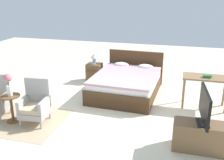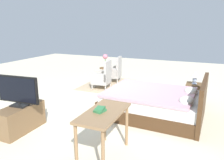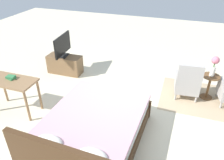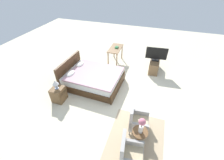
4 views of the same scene
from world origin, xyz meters
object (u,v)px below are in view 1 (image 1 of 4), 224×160
nightstand (94,72)px  table_lamp (94,57)px  bed (127,83)px  armchair_by_window_right (35,105)px  tv_flatscreen (205,107)px  side_table (11,105)px  tv_stand (201,137)px  book_stack (207,76)px  vanity_desk (205,81)px  flower_vase (8,82)px

nightstand → table_lamp: bearing=90.0°
bed → armchair_by_window_right: (-1.53, -2.08, 0.08)m
bed → tv_flatscreen: (1.81, -2.26, 0.53)m
side_table → nightstand: size_ratio=1.09×
tv_flatscreen → tv_stand: bearing=-175.3°
book_stack → table_lamp: bearing=159.4°
side_table → vanity_desk: size_ratio=0.57×
side_table → book_stack: 4.39m
nightstand → book_stack: bearing=-20.6°
nightstand → book_stack: size_ratio=2.79×
table_lamp → vanity_desk: 3.33m
bed → side_table: bed is taller
armchair_by_window_right → flower_vase: size_ratio=1.93×
tv_flatscreen → vanity_desk: (0.14, 1.88, -0.18)m
flower_vase → table_lamp: flower_vase is taller
armchair_by_window_right → book_stack: armchair_by_window_right is taller
bed → book_stack: (1.97, -0.43, 0.50)m
armchair_by_window_right → book_stack: (3.50, 1.64, 0.42)m
side_table → table_lamp: size_ratio=1.81×
armchair_by_window_right → flower_vase: flower_vase is taller
vanity_desk → side_table: bearing=-155.1°
tv_flatscreen → book_stack: bearing=84.8°
bed → nightstand: bearing=147.6°
flower_vase → nightstand: size_ratio=0.87×
bed → book_stack: bearing=-12.3°
armchair_by_window_right → table_lamp: size_ratio=2.79×
nightstand → vanity_desk: (3.13, -1.13, 0.38)m
bed → vanity_desk: 2.02m
side_table → flower_vase: (0.00, 0.00, 0.52)m
tv_stand → side_table: bearing=179.3°
flower_vase → vanity_desk: bearing=24.9°
flower_vase → table_lamp: (0.83, 2.97, -0.13)m
bed → side_table: (-2.01, -2.22, 0.08)m
bed → tv_stand: bearing=-51.4°
side_table → nightstand: bearing=74.4°
armchair_by_window_right → nightstand: armchair_by_window_right is taller
flower_vase → book_stack: 4.37m
armchair_by_window_right → tv_flatscreen: tv_flatscreen is taller
tv_stand → book_stack: (0.17, 1.83, 0.54)m
bed → vanity_desk: bed is taller
side_table → flower_vase: bearing=0.0°
nightstand → tv_flatscreen: bearing=-45.2°
side_table → tv_stand: size_ratio=0.62×
armchair_by_window_right → flower_vase: 0.71m
bed → tv_stand: size_ratio=2.33×
nightstand → vanity_desk: vanity_desk is taller
armchair_by_window_right → flower_vase: (-0.48, -0.14, 0.51)m
flower_vase → nightstand: flower_vase is taller
vanity_desk → armchair_by_window_right: bearing=-154.0°
book_stack → side_table: bearing=-155.9°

